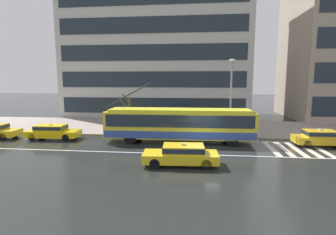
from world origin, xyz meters
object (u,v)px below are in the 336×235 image
trolleybus (180,124)px  taxi_oncoming_near (182,154)px  taxi_ahead_of_bus (321,137)px  pedestrian_at_shelter (181,121)px  pedestrian_walking_past (227,118)px  street_lamp (231,91)px  street_tree_bare (129,111)px  bus_shelter (169,114)px  taxi_queued_behind_bus (52,131)px  pedestrian_approaching_curb (133,114)px

trolleybus → taxi_oncoming_near: 6.25m
taxi_ahead_of_bus → pedestrian_at_shelter: (-11.40, 3.98, 0.46)m
trolleybus → pedestrian_walking_past: (4.13, 2.14, 0.26)m
trolleybus → pedestrian_at_shelter: size_ratio=7.44×
taxi_oncoming_near → trolleybus: bearing=95.0°
street_lamp → street_tree_bare: (-9.99, 1.93, -2.16)m
bus_shelter → taxi_oncoming_near: bearing=-79.2°
taxi_ahead_of_bus → pedestrian_at_shelter: size_ratio=2.50×
taxi_queued_behind_bus → taxi_ahead_of_bus: bearing=-0.1°
pedestrian_at_shelter → pedestrian_walking_past: (4.24, -1.62, 0.65)m
taxi_ahead_of_bus → pedestrian_walking_past: 7.62m
taxi_queued_behind_bus → pedestrian_approaching_curb: (6.27, 4.48, 1.04)m
trolleybus → taxi_oncoming_near: trolleybus is taller
pedestrian_walking_past → taxi_ahead_of_bus: bearing=-18.2°
taxi_oncoming_near → taxi_ahead_of_bus: bearing=29.0°
taxi_oncoming_near → bus_shelter: bus_shelter is taller
taxi_queued_behind_bus → street_tree_bare: 7.50m
bus_shelter → trolleybus: bearing=-69.0°
trolleybus → taxi_queued_behind_bus: bearing=-179.0°
trolleybus → taxi_queued_behind_bus: (-11.31, -0.19, -0.85)m
pedestrian_approaching_curb → street_lamp: size_ratio=0.28×
taxi_oncoming_near → street_lamp: bearing=65.4°
trolleybus → street_tree_bare: size_ratio=3.40×
pedestrian_walking_past → trolleybus: bearing=-152.7°
taxi_ahead_of_bus → street_lamp: size_ratio=0.62×
taxi_queued_behind_bus → street_tree_bare: bearing=38.2°
taxi_queued_behind_bus → street_tree_bare: size_ratio=1.24×
pedestrian_at_shelter → street_lamp: 5.66m
taxi_oncoming_near → pedestrian_walking_past: size_ratio=2.31×
trolleybus → pedestrian_approaching_curb: 6.62m
bus_shelter → street_lamp: street_lamp is taller
pedestrian_approaching_curb → pedestrian_walking_past: bearing=-13.2°
street_tree_bare → pedestrian_at_shelter: bearing=-6.4°
trolleybus → street_tree_bare: trolleybus is taller
pedestrian_walking_past → pedestrian_at_shelter: bearing=159.0°
trolleybus → street_tree_bare: (-5.51, 4.37, 0.50)m
taxi_queued_behind_bus → bus_shelter: bus_shelter is taller
pedestrian_approaching_curb → street_tree_bare: (-0.47, 0.08, 0.31)m
taxi_ahead_of_bus → pedestrian_at_shelter: pedestrian_at_shelter is taller
taxi_ahead_of_bus → trolleybus: bearing=178.9°
taxi_queued_behind_bus → taxi_ahead_of_bus: 22.60m
street_lamp → street_tree_bare: size_ratio=1.85×
pedestrian_at_shelter → pedestrian_walking_past: bearing=-21.0°
trolleybus → pedestrian_at_shelter: bearing=91.6°
taxi_queued_behind_bus → taxi_oncoming_near: bearing=-26.8°
taxi_oncoming_near → street_tree_bare: bearing=119.9°
taxi_queued_behind_bus → taxi_oncoming_near: size_ratio=0.99×
taxi_ahead_of_bus → bus_shelter: size_ratio=1.06×
taxi_oncoming_near → pedestrian_at_shelter: 9.97m
pedestrian_at_shelter → street_lamp: size_ratio=0.25×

